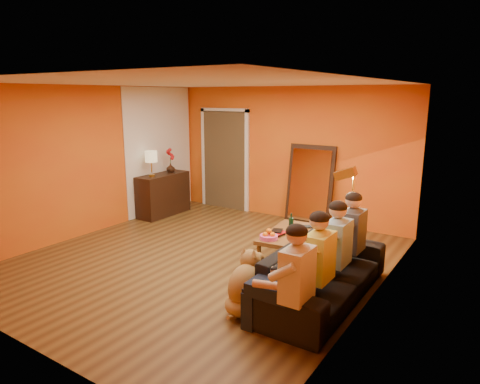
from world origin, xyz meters
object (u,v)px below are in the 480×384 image
Objects in this scene: person_far_left at (297,284)px; wine_bottle at (291,224)px; dog at (246,282)px; floor_lamp at (351,221)px; vase at (171,168)px; person_far_right at (353,238)px; coffee_table at (289,245)px; person_mid_left at (319,266)px; tumbler at (300,228)px; sideboard at (163,194)px; sofa at (323,273)px; table_lamp at (151,164)px; laptop at (310,227)px; mirror_frame at (310,185)px; person_mid_right at (337,251)px.

person_far_left is 2.15m from wine_bottle.
dog is at bearing -80.15° from wine_bottle.
floor_lamp reaches higher than vase.
dog is 0.60× the size of person_far_right.
person_mid_left is at bearing -59.04° from coffee_table.
dog is 1.89m from tumbler.
sideboard is at bearing 166.13° from person_far_right.
dog reaches higher than tumbler.
sofa is 1.86× the size of person_far_left.
table_lamp is at bearing 167.60° from floor_lamp.
tumbler is (-0.95, 2.07, -0.14)m from person_far_left.
person_far_left is at bearing -61.78° from wine_bottle.
dog is 1.64m from person_far_right.
floor_lamp reaches higher than wine_bottle.
table_lamp is 0.35× the size of floor_lamp.
vase is (-4.37, 2.98, 0.33)m from person_far_left.
coffee_table is at bearing 178.73° from floor_lamp.
laptop is 1.58× the size of vase.
floor_lamp reaches higher than coffee_table.
coffee_table is 1.80m from person_mid_left.
floor_lamp is 14.64× the size of tumbler.
floor_lamp is 1.18× the size of person_mid_left.
floor_lamp is at bearing -51.27° from mirror_frame.
person_mid_right is at bearing -44.83° from coffee_table.
dog is at bearing -76.64° from mirror_frame.
table_lamp is 0.42× the size of coffee_table.
dog is at bearing -117.37° from laptop.
sofa is 7.74× the size of laptop.
sideboard reaches higher than laptop.
table_lamp is (0.00, -0.30, 0.68)m from sideboard.
dog reaches higher than laptop.
sofa reaches higher than laptop.
sofa is at bearing -51.70° from coffee_table.
laptop is (-0.73, 0.26, -0.29)m from floor_lamp.
sofa reaches higher than coffee_table.
sideboard is 4.89m from person_mid_left.
mirror_frame is 3.74m from dog.
person_mid_left reaches higher than sideboard.
person_mid_right is at bearing -20.44° from sideboard.
floor_lamp is (0.91, 0.09, 0.51)m from coffee_table.
person_mid_left is (0.00, 0.55, 0.00)m from person_far_left.
sideboard is 4.67m from person_mid_right.
tumbler is (3.42, -0.66, 0.04)m from sideboard.
sideboard is at bearing 128.83° from dog.
table_lamp is at bearing 173.94° from tumbler.
table_lamp is 0.22× the size of sofa.
person_far_right is 3.94× the size of wine_bottle.
sideboard is 2.31× the size of table_lamp.
person_mid_left reaches higher than dog.
coffee_table is at bearing -135.00° from tumbler.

